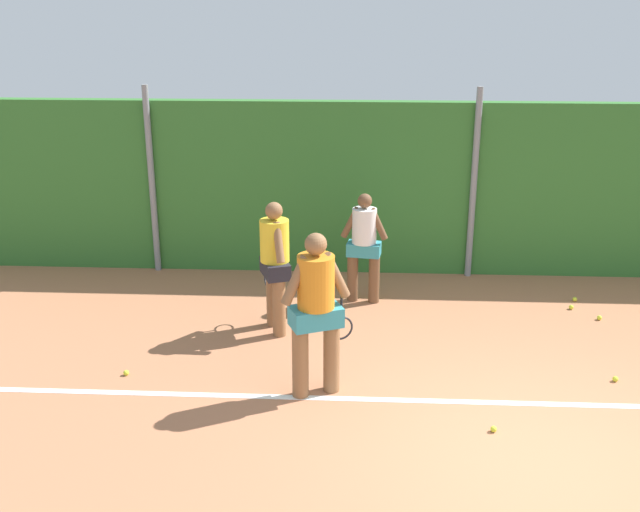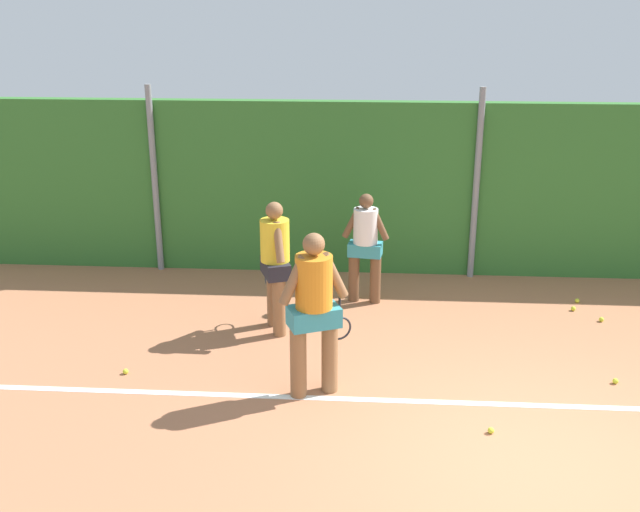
% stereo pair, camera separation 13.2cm
% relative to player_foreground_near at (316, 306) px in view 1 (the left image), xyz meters
% --- Properties ---
extents(ground_plane, '(26.95, 26.95, 0.00)m').
position_rel_player_foreground_near_xyz_m(ground_plane, '(2.22, 0.31, -1.06)').
color(ground_plane, '#B2704C').
extents(hedge_fence_backdrop, '(17.52, 0.25, 2.75)m').
position_rel_player_foreground_near_xyz_m(hedge_fence_backdrop, '(2.22, 4.08, 0.31)').
color(hedge_fence_backdrop, '#33702D').
rests_on(hedge_fence_backdrop, ground_plane).
extents(fence_post_left, '(0.10, 0.10, 2.99)m').
position_rel_player_foreground_near_xyz_m(fence_post_left, '(-2.83, 3.91, 0.43)').
color(fence_post_left, gray).
rests_on(fence_post_left, ground_plane).
extents(fence_post_center, '(0.10, 0.10, 2.99)m').
position_rel_player_foreground_near_xyz_m(fence_post_center, '(2.22, 3.91, 0.43)').
color(fence_post_center, gray).
rests_on(fence_post_center, ground_plane).
extents(court_baseline_paint, '(12.80, 0.10, 0.01)m').
position_rel_player_foreground_near_xyz_m(court_baseline_paint, '(2.22, -0.12, -1.06)').
color(court_baseline_paint, white).
rests_on(court_baseline_paint, ground_plane).
extents(player_foreground_near, '(0.78, 0.52, 1.90)m').
position_rel_player_foreground_near_xyz_m(player_foreground_near, '(0.00, 0.00, 0.00)').
color(player_foreground_near, '#8C603D').
rests_on(player_foreground_near, ground_plane).
extents(player_midcourt, '(0.47, 0.76, 1.78)m').
position_rel_player_foreground_near_xyz_m(player_midcourt, '(-0.64, 1.67, -0.07)').
color(player_midcourt, '#8C603D').
rests_on(player_midcourt, ground_plane).
extents(player_backcourt_far, '(0.68, 0.35, 1.63)m').
position_rel_player_foreground_near_xyz_m(player_backcourt_far, '(0.53, 2.74, -0.15)').
color(player_backcourt_far, brown).
rests_on(player_backcourt_far, ground_plane).
extents(tennis_ball_0, '(0.07, 0.07, 0.07)m').
position_rel_player_foreground_near_xyz_m(tennis_ball_0, '(-2.28, 0.29, -1.03)').
color(tennis_ball_0, '#CCDB33').
rests_on(tennis_ball_0, ground_plane).
extents(tennis_ball_1, '(0.07, 0.07, 0.07)m').
position_rel_player_foreground_near_xyz_m(tennis_ball_1, '(3.47, 0.45, -1.03)').
color(tennis_ball_1, '#CCDB33').
rests_on(tennis_ball_1, ground_plane).
extents(tennis_ball_8, '(0.07, 0.07, 0.07)m').
position_rel_player_foreground_near_xyz_m(tennis_ball_8, '(3.65, 2.89, -1.03)').
color(tennis_ball_8, '#CCDB33').
rests_on(tennis_ball_8, ground_plane).
extents(tennis_ball_9, '(0.07, 0.07, 0.07)m').
position_rel_player_foreground_near_xyz_m(tennis_ball_9, '(3.52, 2.59, -1.03)').
color(tennis_ball_9, '#CCDB33').
rests_on(tennis_ball_9, ground_plane).
extents(tennis_ball_11, '(0.07, 0.07, 0.07)m').
position_rel_player_foreground_near_xyz_m(tennis_ball_11, '(3.81, 2.23, -1.03)').
color(tennis_ball_11, '#CCDB33').
rests_on(tennis_ball_11, ground_plane).
extents(tennis_ball_12, '(0.07, 0.07, 0.07)m').
position_rel_player_foreground_near_xyz_m(tennis_ball_12, '(1.87, -0.71, -1.03)').
color(tennis_ball_12, '#CCDB33').
rests_on(tennis_ball_12, ground_plane).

